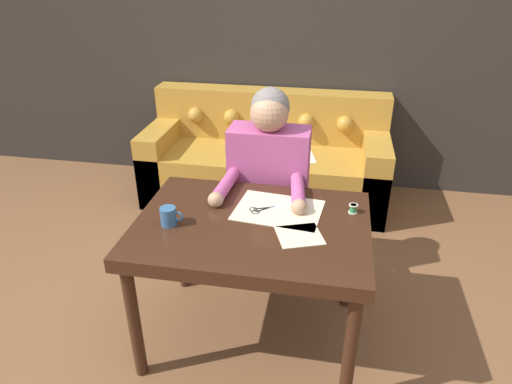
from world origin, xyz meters
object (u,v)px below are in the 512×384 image
object	(u,v)px
thread_spool	(353,209)
dining_table	(252,237)
couch	(266,162)
mug	(169,216)
person	(268,187)
scissors	(264,209)

from	to	relation	value
thread_spool	dining_table	bearing A→B (deg)	-159.30
couch	mug	xyz separation A→B (m)	(-0.19, -1.71, 0.46)
person	scissors	xyz separation A→B (m)	(0.04, -0.41, 0.09)
scissors	thread_spool	world-z (taller)	thread_spool
person	scissors	distance (m)	0.43
couch	mug	distance (m)	1.78
scissors	thread_spool	size ratio (longest dim) A/B	4.94
mug	thread_spool	size ratio (longest dim) A/B	2.51
couch	mug	size ratio (longest dim) A/B	17.26
dining_table	thread_spool	world-z (taller)	thread_spool
dining_table	person	size ratio (longest dim) A/B	0.91
dining_table	couch	world-z (taller)	couch
dining_table	scissors	world-z (taller)	scissors
dining_table	thread_spool	bearing A→B (deg)	20.70
dining_table	scissors	bearing A→B (deg)	74.11
person	mug	bearing A→B (deg)	-120.60
dining_table	couch	xyz separation A→B (m)	(-0.19, 1.62, -0.33)
person	thread_spool	distance (m)	0.61
dining_table	person	world-z (taller)	person
dining_table	person	bearing A→B (deg)	90.44
person	scissors	bearing A→B (deg)	-84.23
scissors	mug	distance (m)	0.47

